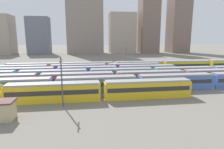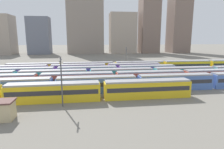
{
  "view_description": "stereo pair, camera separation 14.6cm",
  "coord_description": "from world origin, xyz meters",
  "views": [
    {
      "loc": [
        16.48,
        -36.97,
        12.27
      ],
      "look_at": [
        23.84,
        15.6,
        2.04
      ],
      "focal_mm": 30.46,
      "sensor_mm": 36.0,
      "label": 1
    },
    {
      "loc": [
        16.62,
        -36.99,
        12.27
      ],
      "look_at": [
        23.84,
        15.6,
        2.04
      ],
      "focal_mm": 30.46,
      "sensor_mm": 36.0,
      "label": 2
    }
  ],
  "objects": [
    {
      "name": "ground_plane",
      "position": [
        0.0,
        15.6,
        0.0
      ],
      "size": [
        600.0,
        600.0,
        0.0
      ],
      "primitive_type": "plane",
      "color": "slate"
    },
    {
      "name": "train_track_0",
      "position": [
        10.22,
        0.0,
        1.9
      ],
      "size": [
        55.8,
        3.06,
        3.75
      ],
      "color": "yellow",
      "rests_on": "ground_plane"
    },
    {
      "name": "train_track_1",
      "position": [
        37.79,
        5.2,
        1.9
      ],
      "size": [
        93.6,
        3.06,
        3.75
      ],
      "color": "#4C70BC",
      "rests_on": "ground_plane"
    },
    {
      "name": "train_track_2",
      "position": [
        33.29,
        10.4,
        1.9
      ],
      "size": [
        93.6,
        3.06,
        3.75
      ],
      "color": "#BC4C38",
      "rests_on": "ground_plane"
    },
    {
      "name": "train_track_3",
      "position": [
        36.08,
        15.6,
        1.9
      ],
      "size": [
        112.5,
        3.06,
        3.75
      ],
      "color": "teal",
      "rests_on": "ground_plane"
    },
    {
      "name": "train_track_4",
      "position": [
        16.99,
        20.8,
        1.9
      ],
      "size": [
        55.8,
        3.06,
        3.75
      ],
      "color": "#6B429E",
      "rests_on": "ground_plane"
    },
    {
      "name": "train_track_5",
      "position": [
        14.07,
        26.0,
        1.9
      ],
      "size": [
        55.8,
        3.06,
        3.75
      ],
      "color": "#6B429E",
      "rests_on": "ground_plane"
    },
    {
      "name": "train_track_6",
      "position": [
        45.78,
        31.2,
        1.9
      ],
      "size": [
        112.5,
        3.06,
        3.75
      ],
      "color": "yellow",
      "rests_on": "ground_plane"
    },
    {
      "name": "catenary_pole_0",
      "position": [
        12.21,
        -3.2,
        5.07
      ],
      "size": [
        0.24,
        3.2,
        9.08
      ],
      "color": "#4C4C51",
      "rests_on": "ground_plane"
    },
    {
      "name": "catenary_pole_1",
      "position": [
        31.94,
        34.46,
        4.9
      ],
      "size": [
        0.24,
        3.2,
        8.74
      ],
      "color": "#4C4C51",
      "rests_on": "ground_plane"
    },
    {
      "name": "signal_hut",
      "position": [
        3.83,
        -7.82,
        1.55
      ],
      "size": [
        3.6,
        3.0,
        3.04
      ],
      "color": "#C6B284",
      "rests_on": "ground_plane"
    },
    {
      "name": "distant_building_1",
      "position": [
        -18.49,
        117.97,
        13.94
      ],
      "size": [
        16.17,
        13.16,
        27.89
      ],
      "primitive_type": "cube",
      "color": "slate",
      "rests_on": "ground_plane"
    },
    {
      "name": "distant_building_2",
      "position": [
        16.7,
        117.97,
        24.78
      ],
      "size": [
        27.97,
        13.69,
        49.56
      ],
      "primitive_type": "cube",
      "color": "gray",
      "rests_on": "ground_plane"
    },
    {
      "name": "distant_building_3",
      "position": [
        46.58,
        117.97,
        15.96
      ],
      "size": [
        20.82,
        13.75,
        31.93
      ],
      "primitive_type": "cube",
      "color": "#A89989",
      "rests_on": "ground_plane"
    },
    {
      "name": "distant_building_4",
      "position": [
        68.59,
        117.97,
        21.66
      ],
      "size": [
        14.79,
        14.92,
        43.31
      ],
      "primitive_type": "cube",
      "color": "#7A665B",
      "rests_on": "ground_plane"
    },
    {
      "name": "distant_building_5",
      "position": [
        94.45,
        117.97,
        25.33
      ],
      "size": [
        15.51,
        15.69,
        50.65
      ],
      "primitive_type": "cube",
      "color": "#7A665B",
      "rests_on": "ground_plane"
    }
  ]
}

